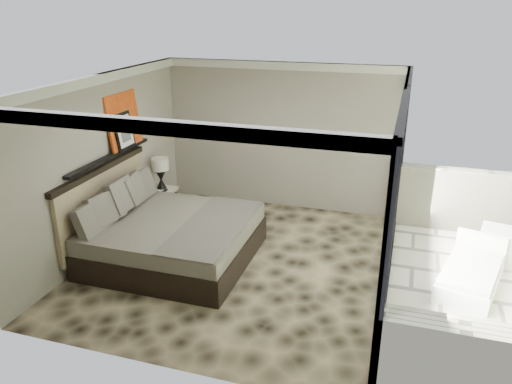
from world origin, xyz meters
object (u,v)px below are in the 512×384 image
(nightstand, at_px, (163,203))
(ottoman, at_px, (498,246))
(bed, at_px, (167,235))
(lounger, at_px, (471,274))
(table_lamp, at_px, (160,169))

(nightstand, bearing_deg, ottoman, -21.29)
(bed, relative_size, ottoman, 4.52)
(lounger, bearing_deg, ottoman, 78.12)
(nightstand, distance_m, ottoman, 5.82)
(bed, xyz_separation_m, nightstand, (-0.87, 1.51, -0.16))
(nightstand, height_order, ottoman, ottoman)
(ottoman, xyz_separation_m, lounger, (-0.44, -0.87, -0.09))
(nightstand, bearing_deg, bed, -80.48)
(table_lamp, distance_m, lounger, 5.55)
(bed, height_order, table_lamp, bed)
(bed, height_order, lounger, bed)
(nightstand, bearing_deg, table_lamp, 101.40)
(table_lamp, distance_m, ottoman, 5.88)
(table_lamp, height_order, lounger, table_lamp)
(table_lamp, height_order, ottoman, table_lamp)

